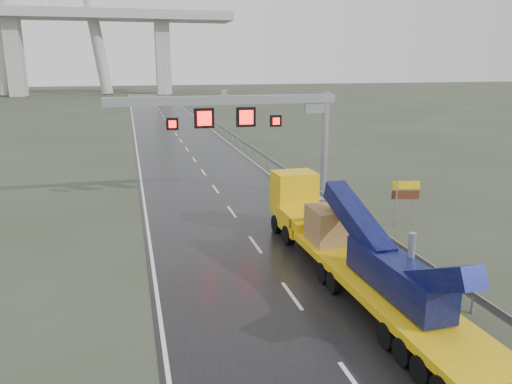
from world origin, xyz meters
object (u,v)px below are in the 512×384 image
object	(u,v)px
sign_gantry	(256,118)
exit_sign_pair	(405,194)
striped_barrier	(334,206)
heavy_haul_truck	(342,240)

from	to	relation	value
sign_gantry	exit_sign_pair	world-z (taller)	sign_gantry
sign_gantry	striped_barrier	world-z (taller)	sign_gantry
heavy_haul_truck	exit_sign_pair	size ratio (longest dim) A/B	6.38
exit_sign_pair	striped_barrier	bearing A→B (deg)	147.89
sign_gantry	heavy_haul_truck	size ratio (longest dim) A/B	0.87
sign_gantry	heavy_haul_truck	distance (m)	12.96
heavy_haul_truck	striped_barrier	distance (m)	8.94
sign_gantry	heavy_haul_truck	bearing A→B (deg)	-86.61
sign_gantry	heavy_haul_truck	xyz separation A→B (m)	(0.73, -12.29, -4.06)
sign_gantry	exit_sign_pair	distance (m)	10.57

